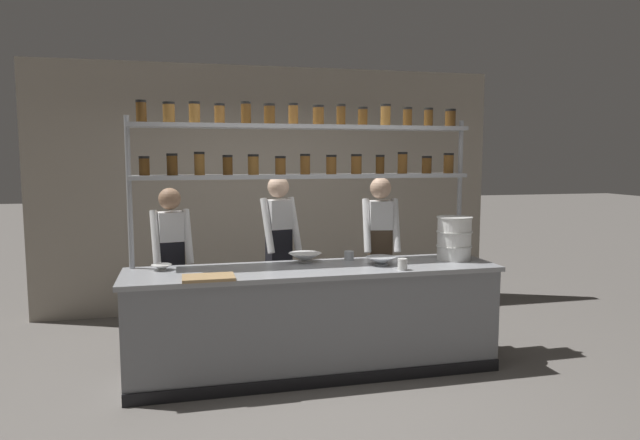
{
  "coord_description": "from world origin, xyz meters",
  "views": [
    {
      "loc": [
        -1.09,
        -4.67,
        1.86
      ],
      "look_at": [
        0.1,
        0.2,
        1.3
      ],
      "focal_mm": 32.0,
      "sensor_mm": 36.0,
      "label": 1
    }
  ],
  "objects_px": {
    "chef_left": "(172,261)",
    "prep_bowl_near_left": "(162,267)",
    "prep_bowl_center_front": "(381,261)",
    "container_stack": "(454,238)",
    "serving_cup_by_board": "(402,264)",
    "serving_cup_front": "(349,256)",
    "spice_shelf_unit": "(306,154)",
    "prep_bowl_center_back": "(305,258)",
    "cutting_board": "(208,278)",
    "chef_center": "(279,248)",
    "chef_right": "(380,248)"
  },
  "relations": [
    {
      "from": "prep_bowl_center_front",
      "to": "serving_cup_by_board",
      "type": "bearing_deg",
      "value": -68.14
    },
    {
      "from": "chef_right",
      "to": "container_stack",
      "type": "distance_m",
      "value": 0.78
    },
    {
      "from": "chef_left",
      "to": "serving_cup_by_board",
      "type": "xyz_separation_m",
      "value": [
        1.88,
        -0.97,
        0.07
      ]
    },
    {
      "from": "prep_bowl_near_left",
      "to": "serving_cup_by_board",
      "type": "height_order",
      "value": "serving_cup_by_board"
    },
    {
      "from": "spice_shelf_unit",
      "to": "chef_left",
      "type": "distance_m",
      "value": 1.59
    },
    {
      "from": "cutting_board",
      "to": "prep_bowl_center_front",
      "type": "distance_m",
      "value": 1.51
    },
    {
      "from": "prep_bowl_center_front",
      "to": "serving_cup_by_board",
      "type": "distance_m",
      "value": 0.27
    },
    {
      "from": "prep_bowl_near_left",
      "to": "container_stack",
      "type": "bearing_deg",
      "value": -2.85
    },
    {
      "from": "chef_center",
      "to": "prep_bowl_near_left",
      "type": "xyz_separation_m",
      "value": [
        -1.1,
        -0.63,
        -0.02
      ]
    },
    {
      "from": "cutting_board",
      "to": "serving_cup_by_board",
      "type": "distance_m",
      "value": 1.59
    },
    {
      "from": "serving_cup_front",
      "to": "container_stack",
      "type": "bearing_deg",
      "value": -12.48
    },
    {
      "from": "prep_bowl_center_front",
      "to": "serving_cup_front",
      "type": "xyz_separation_m",
      "value": [
        -0.2,
        0.29,
        0.01
      ]
    },
    {
      "from": "container_stack",
      "to": "cutting_board",
      "type": "height_order",
      "value": "container_stack"
    },
    {
      "from": "chef_left",
      "to": "cutting_board",
      "type": "xyz_separation_m",
      "value": [
        0.29,
        -0.95,
        0.03
      ]
    },
    {
      "from": "chef_center",
      "to": "prep_bowl_near_left",
      "type": "bearing_deg",
      "value": -164.48
    },
    {
      "from": "spice_shelf_unit",
      "to": "serving_cup_front",
      "type": "height_order",
      "value": "spice_shelf_unit"
    },
    {
      "from": "chef_left",
      "to": "container_stack",
      "type": "distance_m",
      "value": 2.61
    },
    {
      "from": "cutting_board",
      "to": "prep_bowl_near_left",
      "type": "relative_size",
      "value": 2.33
    },
    {
      "from": "prep_bowl_center_back",
      "to": "serving_cup_front",
      "type": "height_order",
      "value": "same"
    },
    {
      "from": "spice_shelf_unit",
      "to": "chef_center",
      "type": "xyz_separation_m",
      "value": [
        -0.17,
        0.49,
        -0.92
      ]
    },
    {
      "from": "spice_shelf_unit",
      "to": "chef_center",
      "type": "distance_m",
      "value": 1.05
    },
    {
      "from": "prep_bowl_near_left",
      "to": "serving_cup_front",
      "type": "relative_size",
      "value": 1.96
    },
    {
      "from": "chef_center",
      "to": "container_stack",
      "type": "relative_size",
      "value": 4.22
    },
    {
      "from": "prep_bowl_center_back",
      "to": "serving_cup_by_board",
      "type": "xyz_separation_m",
      "value": [
        0.72,
        -0.54,
        0.01
      ]
    },
    {
      "from": "container_stack",
      "to": "cutting_board",
      "type": "distance_m",
      "value": 2.26
    },
    {
      "from": "serving_cup_by_board",
      "to": "cutting_board",
      "type": "bearing_deg",
      "value": 179.21
    },
    {
      "from": "spice_shelf_unit",
      "to": "chef_left",
      "type": "height_order",
      "value": "spice_shelf_unit"
    },
    {
      "from": "prep_bowl_center_back",
      "to": "chef_right",
      "type": "bearing_deg",
      "value": 23.36
    },
    {
      "from": "prep_bowl_center_front",
      "to": "serving_cup_by_board",
      "type": "xyz_separation_m",
      "value": [
        0.1,
        -0.25,
        0.01
      ]
    },
    {
      "from": "spice_shelf_unit",
      "to": "prep_bowl_center_front",
      "type": "relative_size",
      "value": 11.65
    },
    {
      "from": "container_stack",
      "to": "serving_cup_by_board",
      "type": "xyz_separation_m",
      "value": [
        -0.64,
        -0.34,
        -0.15
      ]
    },
    {
      "from": "chef_left",
      "to": "serving_cup_by_board",
      "type": "bearing_deg",
      "value": -37.05
    },
    {
      "from": "prep_bowl_near_left",
      "to": "serving_cup_front",
      "type": "bearing_deg",
      "value": 2.74
    },
    {
      "from": "chef_right",
      "to": "serving_cup_front",
      "type": "bearing_deg",
      "value": -130.09
    },
    {
      "from": "chef_center",
      "to": "cutting_board",
      "type": "height_order",
      "value": "chef_center"
    },
    {
      "from": "spice_shelf_unit",
      "to": "prep_bowl_near_left",
      "type": "height_order",
      "value": "spice_shelf_unit"
    },
    {
      "from": "spice_shelf_unit",
      "to": "cutting_board",
      "type": "relative_size",
      "value": 7.68
    },
    {
      "from": "spice_shelf_unit",
      "to": "chef_right",
      "type": "distance_m",
      "value": 1.27
    },
    {
      "from": "chef_right",
      "to": "cutting_board",
      "type": "relative_size",
      "value": 4.15
    },
    {
      "from": "chef_left",
      "to": "prep_bowl_near_left",
      "type": "relative_size",
      "value": 9.2
    },
    {
      "from": "container_stack",
      "to": "serving_cup_front",
      "type": "bearing_deg",
      "value": 167.52
    },
    {
      "from": "serving_cup_by_board",
      "to": "container_stack",
      "type": "bearing_deg",
      "value": 27.8
    },
    {
      "from": "container_stack",
      "to": "prep_bowl_center_front",
      "type": "distance_m",
      "value": 0.76
    },
    {
      "from": "prep_bowl_near_left",
      "to": "prep_bowl_center_front",
      "type": "distance_m",
      "value": 1.87
    },
    {
      "from": "container_stack",
      "to": "serving_cup_by_board",
      "type": "distance_m",
      "value": 0.74
    },
    {
      "from": "chef_right",
      "to": "serving_cup_by_board",
      "type": "relative_size",
      "value": 17.33
    },
    {
      "from": "serving_cup_front",
      "to": "serving_cup_by_board",
      "type": "bearing_deg",
      "value": -61.07
    },
    {
      "from": "spice_shelf_unit",
      "to": "chef_left",
      "type": "relative_size",
      "value": 1.95
    },
    {
      "from": "cutting_board",
      "to": "serving_cup_by_board",
      "type": "relative_size",
      "value": 4.18
    },
    {
      "from": "prep_bowl_near_left",
      "to": "prep_bowl_center_back",
      "type": "xyz_separation_m",
      "value": [
        1.24,
        0.08,
        0.02
      ]
    }
  ]
}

